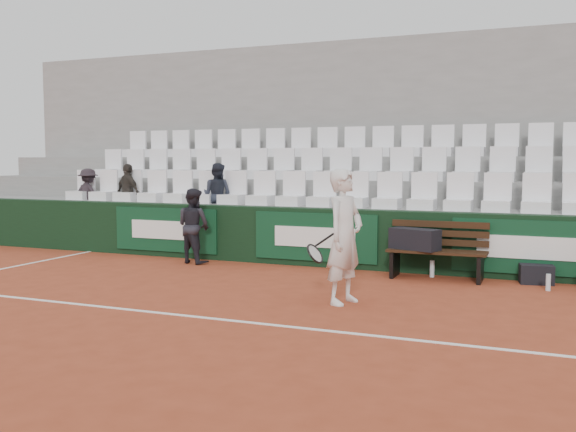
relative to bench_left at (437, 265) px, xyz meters
The scene contains 20 objects.
ground 3.99m from the bench_left, 118.78° to the right, with size 80.00×80.00×0.00m, color #9B3D23.
court_baseline 3.99m from the bench_left, 118.78° to the right, with size 18.00×0.06×0.01m, color white.
back_barrier 1.94m from the bench_left, 164.90° to the left, with size 18.00×0.34×1.00m.
grandstand_tier_front 2.24m from the bench_left, 149.44° to the left, with size 18.00×0.95×1.00m, color gray.
grandstand_tier_mid 2.88m from the bench_left, 132.64° to the left, with size 18.00×0.95×1.45m, color gray.
grandstand_tier_back 3.66m from the bench_left, 122.31° to the left, with size 18.00×0.95×1.90m, color gray.
grandstand_rear_wall 4.58m from the bench_left, 117.67° to the left, with size 18.00×0.30×4.40m, color gray.
seat_row_front 2.41m from the bench_left, 153.47° to the left, with size 11.90×0.44×0.63m, color white.
seat_row_mid 3.11m from the bench_left, 135.16° to the left, with size 11.90×0.44×0.63m, color white.
seat_row_back 3.98m from the bench_left, 123.87° to the left, with size 11.90×0.44×0.63m, color white.
bench_left is the anchor object (origin of this frame).
sports_bag_left 0.51m from the bench_left, behind, with size 0.76×0.32×0.32m, color black.
sports_bag_ground 1.45m from the bench_left, ahead, with size 0.47×0.29×0.29m, color black.
water_bottle_near 0.20m from the bench_left, 120.66° to the left, with size 0.07×0.07×0.27m, color silver.
water_bottle_far 1.63m from the bench_left, 10.02° to the right, with size 0.07×0.07×0.24m, color silver.
tennis_player 2.37m from the bench_left, 111.00° to the right, with size 0.78×0.72×1.72m.
ball_kid 4.30m from the bench_left, behind, with size 0.65×0.50×1.33m, color black.
spectator_a 7.64m from the bench_left, behind, with size 0.71×0.41×1.10m, color black.
spectator_b 6.66m from the bench_left, behind, with size 0.71×0.29×1.21m, color #2E2A25.
spectator_c 4.69m from the bench_left, 167.01° to the left, with size 0.59×0.46×1.22m, color #202531.
Camera 1 is at (3.52, -6.40, 1.83)m, focal length 40.00 mm.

